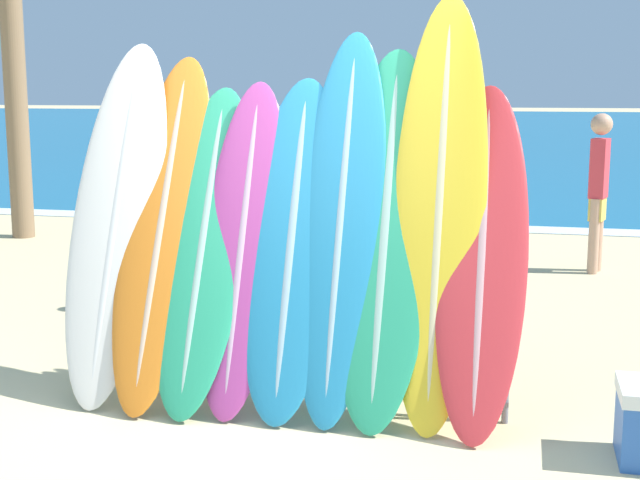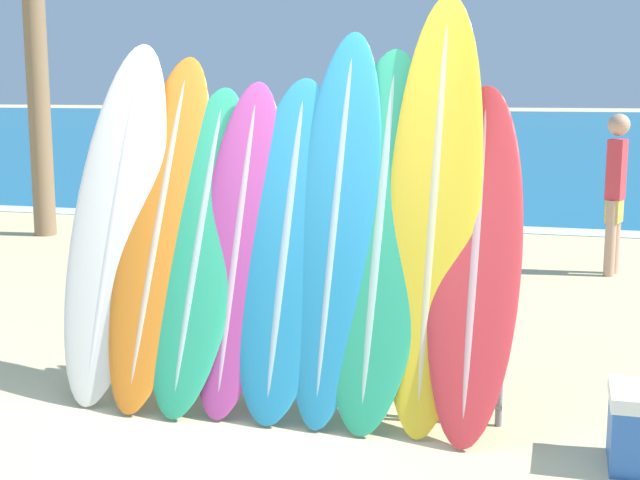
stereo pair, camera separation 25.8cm
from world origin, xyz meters
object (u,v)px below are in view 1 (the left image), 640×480
at_px(surfboard_slot_2, 204,246).
at_px(surfboard_slot_7, 440,206).
at_px(surfboard_slot_8, 482,256).
at_px(surfboard_slot_3, 243,245).
at_px(surfboard_rack, 291,330).
at_px(surfboard_slot_1, 163,227).
at_px(surfboard_slot_6, 385,232).
at_px(surfboard_slot_5, 341,221).
at_px(person_near_water, 226,212).
at_px(person_mid_beach, 598,187).
at_px(surfboard_slot_0, 117,218).
at_px(surfboard_slot_4, 292,245).

height_order(surfboard_slot_2, surfboard_slot_7, surfboard_slot_7).
distance_m(surfboard_slot_2, surfboard_slot_8, 1.68).
xyz_separation_m(surfboard_slot_2, surfboard_slot_7, (1.43, 0.10, 0.28)).
bearing_deg(surfboard_slot_3, surfboard_rack, -4.20).
xyz_separation_m(surfboard_slot_1, surfboard_slot_6, (1.40, 0.00, 0.02)).
height_order(surfboard_slot_5, person_near_water, surfboard_slot_5).
bearing_deg(person_mid_beach, person_near_water, -34.64).
height_order(surfboard_slot_5, person_mid_beach, surfboard_slot_5).
relative_size(surfboard_slot_1, surfboard_slot_6, 0.99).
relative_size(surfboard_rack, person_mid_beach, 1.57).
relative_size(surfboard_slot_5, surfboard_slot_6, 1.05).
bearing_deg(surfboard_slot_8, surfboard_slot_2, -179.82).
bearing_deg(surfboard_slot_2, surfboard_slot_1, 170.20).
relative_size(surfboard_slot_8, person_mid_beach, 1.18).
bearing_deg(surfboard_slot_1, surfboard_rack, -4.64).
distance_m(surfboard_slot_3, surfboard_slot_5, 0.62).
distance_m(surfboard_slot_2, surfboard_slot_7, 1.46).
distance_m(surfboard_slot_6, person_near_water, 2.60).
xyz_separation_m(surfboard_slot_0, surfboard_slot_4, (1.16, -0.06, -0.11)).
height_order(surfboard_slot_5, surfboard_slot_8, surfboard_slot_5).
xyz_separation_m(surfboard_slot_0, surfboard_slot_5, (1.45, -0.00, 0.03)).
relative_size(surfboard_slot_8, person_near_water, 1.20).
bearing_deg(surfboard_slot_8, surfboard_slot_0, 178.58).
xyz_separation_m(surfboard_slot_2, surfboard_slot_3, (0.25, 0.00, 0.02)).
relative_size(surfboard_slot_2, person_near_water, 1.19).
relative_size(surfboard_slot_3, surfboard_slot_4, 0.99).
distance_m(surfboard_slot_1, surfboard_slot_7, 1.72).
distance_m(surfboard_slot_6, surfboard_slot_7, 0.35).
bearing_deg(surfboard_slot_6, surfboard_slot_8, -4.65).
bearing_deg(surfboard_slot_4, person_mid_beach, 65.23).
height_order(surfboard_slot_0, surfboard_slot_1, surfboard_slot_0).
height_order(surfboard_slot_7, person_near_water, surfboard_slot_7).
xyz_separation_m(surfboard_slot_0, surfboard_slot_7, (2.03, 0.04, 0.14)).
bearing_deg(surfboard_slot_8, surfboard_slot_6, 175.35).
bearing_deg(surfboard_slot_7, surfboard_slot_6, -170.63).
xyz_separation_m(surfboard_slot_2, person_near_water, (-0.56, 2.03, -0.08)).
bearing_deg(surfboard_slot_0, surfboard_slot_1, -2.21).
relative_size(surfboard_slot_6, person_near_water, 1.34).
relative_size(surfboard_slot_6, surfboard_slot_7, 0.87).
height_order(surfboard_slot_1, person_near_water, surfboard_slot_1).
bearing_deg(surfboard_slot_2, surfboard_slot_8, 0.18).
distance_m(surfboard_slot_2, person_near_water, 2.10).
relative_size(surfboard_slot_1, person_near_water, 1.32).
height_order(surfboard_slot_4, person_near_water, surfboard_slot_4).
relative_size(surfboard_slot_4, surfboard_slot_8, 1.02).
relative_size(surfboard_rack, surfboard_slot_2, 1.34).
bearing_deg(surfboard_slot_0, surfboard_slot_8, -1.42).
relative_size(surfboard_slot_6, person_mid_beach, 1.31).
bearing_deg(surfboard_slot_5, surfboard_slot_0, 179.92).
distance_m(surfboard_slot_3, surfboard_slot_8, 1.43).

